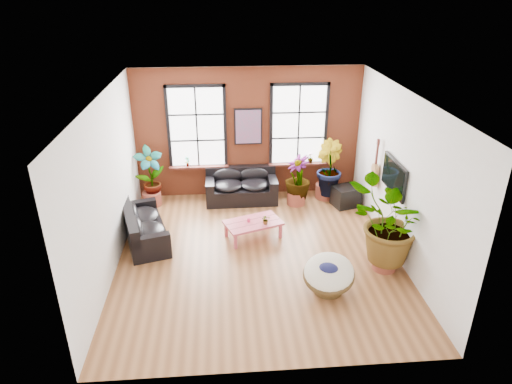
% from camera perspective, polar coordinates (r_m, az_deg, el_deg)
% --- Properties ---
extents(room, '(6.04, 6.54, 3.54)m').
position_cam_1_polar(room, '(9.38, 0.22, 1.57)').
color(room, brown).
rests_on(room, ground).
extents(sofa_back, '(1.90, 0.94, 0.87)m').
position_cam_1_polar(sofa_back, '(12.34, -1.85, 0.71)').
color(sofa_back, black).
rests_on(sofa_back, ground).
extents(sofa_left, '(1.35, 2.13, 0.78)m').
position_cam_1_polar(sofa_left, '(10.75, -13.99, -4.24)').
color(sofa_left, black).
rests_on(sofa_left, ground).
extents(coffee_table, '(1.44, 1.12, 0.49)m').
position_cam_1_polar(coffee_table, '(10.55, -0.37, -3.97)').
color(coffee_table, '#B84253').
rests_on(coffee_table, ground).
extents(papasan_chair, '(1.31, 1.31, 0.74)m').
position_cam_1_polar(papasan_chair, '(8.94, 9.08, -10.13)').
color(papasan_chair, '#513C1D').
rests_on(papasan_chair, ground).
extents(poster, '(0.74, 0.06, 0.98)m').
position_cam_1_polar(poster, '(12.15, -0.98, 8.17)').
color(poster, black).
rests_on(poster, room).
extents(tv_wall_unit, '(0.13, 1.86, 1.20)m').
position_cam_1_polar(tv_wall_unit, '(10.50, 16.18, 1.98)').
color(tv_wall_unit, black).
rests_on(tv_wall_unit, room).
extents(media_box, '(0.77, 0.70, 0.54)m').
position_cam_1_polar(media_box, '(12.29, 11.16, -0.52)').
color(media_box, black).
rests_on(media_box, ground).
extents(pot_back_left, '(0.60, 0.60, 0.36)m').
position_cam_1_polar(pot_back_left, '(12.46, -12.86, -0.79)').
color(pot_back_left, brown).
rests_on(pot_back_left, ground).
extents(pot_back_right, '(0.71, 0.71, 0.40)m').
position_cam_1_polar(pot_back_right, '(12.68, 8.66, 0.14)').
color(pot_back_right, brown).
rests_on(pot_back_right, ground).
extents(pot_right_wall, '(0.54, 0.54, 0.36)m').
position_cam_1_polar(pot_right_wall, '(9.93, 15.77, -8.33)').
color(pot_right_wall, brown).
rests_on(pot_right_wall, ground).
extents(pot_mid, '(0.61, 0.61, 0.35)m').
position_cam_1_polar(pot_mid, '(12.24, 5.03, -0.72)').
color(pot_mid, brown).
rests_on(pot_mid, ground).
extents(floor_plant_back_left, '(0.93, 0.82, 1.46)m').
position_cam_1_polar(floor_plant_back_left, '(12.21, -13.09, 2.24)').
color(floor_plant_back_left, '#103D19').
rests_on(floor_plant_back_left, ground).
extents(floor_plant_back_right, '(0.85, 0.96, 1.49)m').
position_cam_1_polar(floor_plant_back_right, '(12.38, 8.98, 2.99)').
color(floor_plant_back_right, '#103D19').
rests_on(floor_plant_back_right, ground).
extents(floor_plant_right_wall, '(2.10, 2.04, 1.79)m').
position_cam_1_polar(floor_plant_right_wall, '(9.48, 16.40, -3.93)').
color(floor_plant_right_wall, '#103D19').
rests_on(floor_plant_right_wall, ground).
extents(floor_plant_mid, '(0.89, 0.89, 1.21)m').
position_cam_1_polar(floor_plant_mid, '(12.04, 5.23, 1.79)').
color(floor_plant_mid, '#103D19').
rests_on(floor_plant_mid, ground).
extents(table_plant, '(0.21, 0.19, 0.22)m').
position_cam_1_polar(table_plant, '(10.40, 1.23, -3.46)').
color(table_plant, '#103D19').
rests_on(table_plant, coffee_table).
extents(sill_plant_left, '(0.17, 0.17, 0.27)m').
position_cam_1_polar(sill_plant_left, '(12.41, -8.57, 3.79)').
color(sill_plant_left, '#103D19').
rests_on(sill_plant_left, room).
extents(sill_plant_right, '(0.19, 0.19, 0.27)m').
position_cam_1_polar(sill_plant_right, '(12.61, 6.81, 4.25)').
color(sill_plant_right, '#103D19').
rests_on(sill_plant_right, room).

